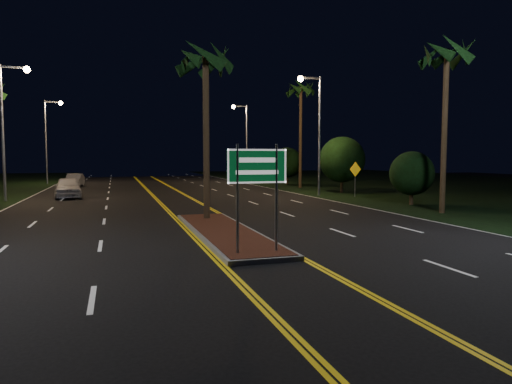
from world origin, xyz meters
name	(u,v)px	position (x,y,z in m)	size (l,w,h in m)	color
ground	(292,282)	(0.00, 0.00, 0.00)	(120.00, 120.00, 0.00)	black
grass_right	(487,188)	(30.00, 25.00, 0.00)	(40.00, 110.00, 0.01)	black
median_island	(224,232)	(0.00, 7.00, 0.08)	(2.25, 10.25, 0.17)	gray
highway_sign	(257,176)	(0.00, 2.80, 2.40)	(1.80, 0.08, 3.20)	gray
streetlight_left_mid	(8,116)	(-10.61, 24.00, 5.66)	(1.91, 0.44, 9.00)	gray
streetlight_left_far	(49,132)	(-10.61, 44.00, 5.66)	(1.91, 0.44, 9.00)	gray
streetlight_right_mid	(315,121)	(10.61, 22.00, 5.66)	(1.91, 0.44, 9.00)	gray
streetlight_right_far	(244,134)	(10.61, 42.00, 5.66)	(1.91, 0.44, 9.00)	gray
palm_median	(206,60)	(0.00, 10.50, 7.28)	(2.40, 2.40, 8.30)	#382819
palm_right_near	(447,55)	(12.50, 10.00, 8.21)	(2.40, 2.40, 9.30)	#382819
palm_right_far	(301,90)	(12.80, 30.00, 9.14)	(2.40, 2.40, 10.30)	#382819
shrub_near	(412,173)	(13.50, 14.00, 1.95)	(2.70, 2.70, 3.30)	#382819
shrub_mid	(342,160)	(14.00, 24.00, 2.73)	(3.78, 3.78, 4.62)	#382819
shrub_far	(287,162)	(13.80, 36.00, 2.34)	(3.24, 3.24, 3.96)	#382819
car_near	(68,186)	(-7.23, 25.46, 0.88)	(2.27, 5.29, 1.76)	silver
car_far	(75,179)	(-7.79, 38.40, 0.75)	(1.92, 4.47, 1.49)	silver
warning_sign	(355,174)	(13.00, 20.02, 1.68)	(1.05, 0.30, 2.58)	gray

